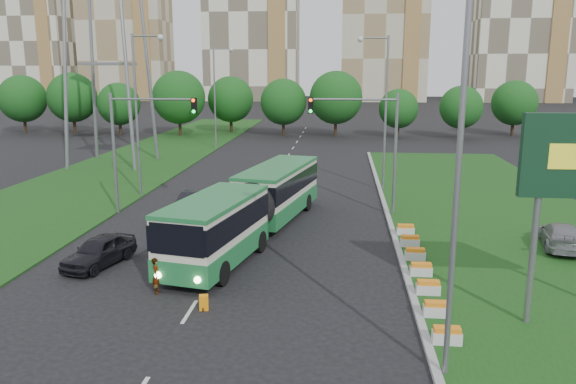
# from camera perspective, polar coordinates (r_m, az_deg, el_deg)

# --- Properties ---
(ground) EXTENTS (360.00, 360.00, 0.00)m
(ground) POSITION_cam_1_polar(r_m,az_deg,el_deg) (28.20, -0.79, -7.28)
(ground) COLOR black
(ground) RESTS_ON ground
(grass_median) EXTENTS (14.00, 60.00, 0.15)m
(grass_median) POSITION_cam_1_polar(r_m,az_deg,el_deg) (37.06, 21.09, -3.19)
(grass_median) COLOR #164614
(grass_median) RESTS_ON ground
(median_kerb) EXTENTS (0.30, 60.00, 0.18)m
(median_kerb) POSITION_cam_1_polar(r_m,az_deg,el_deg) (35.80, 10.31, -3.05)
(median_kerb) COLOR #9C9C9C
(median_kerb) RESTS_ON ground
(left_verge) EXTENTS (12.00, 110.00, 0.10)m
(left_verge) POSITION_cam_1_polar(r_m,az_deg,el_deg) (56.28, -16.45, 2.21)
(left_verge) COLOR #164614
(left_verge) RESTS_ON ground
(lane_markings) EXTENTS (0.20, 100.00, 0.01)m
(lane_markings) POSITION_cam_1_polar(r_m,az_deg,el_deg) (47.73, -1.76, 0.90)
(lane_markings) COLOR silver
(lane_markings) RESTS_ON ground
(flower_planters) EXTENTS (1.10, 13.70, 0.60)m
(flower_planters) POSITION_cam_1_polar(r_m,az_deg,el_deg) (26.85, 13.37, -7.64)
(flower_planters) COLOR silver
(flower_planters) RESTS_ON grass_median
(traffic_mast_median) EXTENTS (5.76, 0.32, 8.00)m
(traffic_mast_median) POSITION_cam_1_polar(r_m,az_deg,el_deg) (36.68, 8.39, 5.77)
(traffic_mast_median) COLOR gray
(traffic_mast_median) RESTS_ON ground
(traffic_mast_left) EXTENTS (5.76, 0.32, 8.00)m
(traffic_mast_left) POSITION_cam_1_polar(r_m,az_deg,el_deg) (38.04, -15.10, 5.71)
(traffic_mast_left) COLOR gray
(traffic_mast_left) RESTS_ON ground
(street_lamps) EXTENTS (36.00, 60.00, 12.00)m
(street_lamps) POSITION_cam_1_polar(r_m,az_deg,el_deg) (37.04, -3.77, 6.95)
(street_lamps) COLOR gray
(street_lamps) RESTS_ON ground
(tree_line) EXTENTS (120.00, 8.00, 9.00)m
(tree_line) POSITION_cam_1_polar(r_m,az_deg,el_deg) (81.86, 10.54, 8.67)
(tree_line) COLOR #144B14
(tree_line) RESTS_ON ground
(apartment_tower_west) EXTENTS (26.00, 15.00, 48.00)m
(apartment_tower_west) POSITION_cam_1_polar(r_m,az_deg,el_deg) (189.58, -16.22, 16.29)
(apartment_tower_west) COLOR beige
(apartment_tower_west) RESTS_ON ground
(apartment_tower_cwest) EXTENTS (28.00, 15.00, 52.00)m
(apartment_tower_cwest) POSITION_cam_1_polar(r_m,az_deg,el_deg) (179.36, -3.69, 17.62)
(apartment_tower_cwest) COLOR silver
(apartment_tower_cwest) RESTS_ON ground
(apartment_tower_ceast) EXTENTS (25.00, 15.00, 50.00)m
(apartment_tower_ceast) POSITION_cam_1_polar(r_m,az_deg,el_deg) (177.49, 9.78, 17.21)
(apartment_tower_ceast) COLOR beige
(apartment_tower_ceast) RESTS_ON ground
(apartment_tower_east) EXTENTS (27.00, 15.00, 47.00)m
(apartment_tower_east) POSITION_cam_1_polar(r_m,az_deg,el_deg) (184.46, 22.75, 15.80)
(apartment_tower_east) COLOR silver
(apartment_tower_east) RESTS_ON ground
(midrise_west) EXTENTS (22.00, 14.00, 36.00)m
(midrise_west) POSITION_cam_1_polar(r_m,az_deg,el_deg) (201.93, -24.29, 13.73)
(midrise_west) COLOR silver
(midrise_west) RESTS_ON ground
(articulated_bus) EXTENTS (2.83, 18.15, 2.99)m
(articulated_bus) POSITION_cam_1_polar(r_m,az_deg,el_deg) (32.19, -3.81, -1.41)
(articulated_bus) COLOR beige
(articulated_bus) RESTS_ON ground
(car_left_near) EXTENTS (2.80, 4.64, 1.48)m
(car_left_near) POSITION_cam_1_polar(r_m,az_deg,el_deg) (29.24, -18.63, -5.70)
(car_left_near) COLOR black
(car_left_near) RESTS_ON ground
(car_left_far) EXTENTS (1.94, 4.09, 1.30)m
(car_left_far) POSITION_cam_1_polar(r_m,az_deg,el_deg) (38.84, -9.82, -0.97)
(car_left_far) COLOR black
(car_left_far) RESTS_ON ground
(car_median) EXTENTS (2.78, 4.94, 1.35)m
(car_median) POSITION_cam_1_polar(r_m,az_deg,el_deg) (33.27, 26.00, -4.00)
(car_median) COLOR gray
(car_median) RESTS_ON grass_median
(pedestrian) EXTENTS (0.46, 0.63, 1.59)m
(pedestrian) POSITION_cam_1_polar(r_m,az_deg,el_deg) (25.07, -13.19, -8.25)
(pedestrian) COLOR gray
(pedestrian) RESTS_ON ground
(shopping_trolley) EXTENTS (0.36, 0.38, 0.62)m
(shopping_trolley) POSITION_cam_1_polar(r_m,az_deg,el_deg) (23.22, -8.55, -11.05)
(shopping_trolley) COLOR orange
(shopping_trolley) RESTS_ON ground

